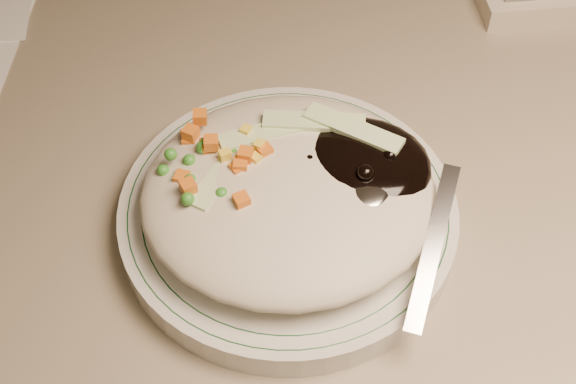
{
  "coord_description": "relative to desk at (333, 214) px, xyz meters",
  "views": [
    {
      "loc": [
        -0.08,
        0.9,
        1.19
      ],
      "look_at": [
        -0.06,
        1.22,
        0.78
      ],
      "focal_mm": 50.0,
      "sensor_mm": 36.0,
      "label": 1
    }
  ],
  "objects": [
    {
      "name": "meal",
      "position": [
        -0.05,
        -0.16,
        0.24
      ],
      "size": [
        0.21,
        0.19,
        0.05
      ],
      "color": "#B1A890",
      "rests_on": "plate"
    },
    {
      "name": "desk",
      "position": [
        0.0,
        0.0,
        0.0
      ],
      "size": [
        1.4,
        0.7,
        0.74
      ],
      "color": "#80735C",
      "rests_on": "ground"
    },
    {
      "name": "plate_rim",
      "position": [
        -0.06,
        -0.16,
        0.22
      ],
      "size": [
        0.22,
        0.22,
        0.0
      ],
      "color": "#144723",
      "rests_on": "plate"
    },
    {
      "name": "plate",
      "position": [
        -0.06,
        -0.16,
        0.21
      ],
      "size": [
        0.23,
        0.23,
        0.02
      ],
      "primitive_type": "cylinder",
      "color": "silver",
      "rests_on": "desk"
    }
  ]
}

